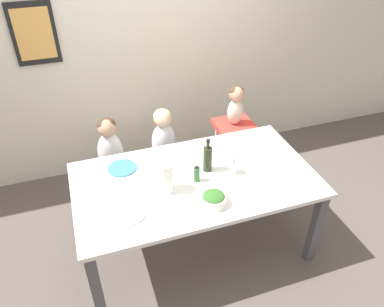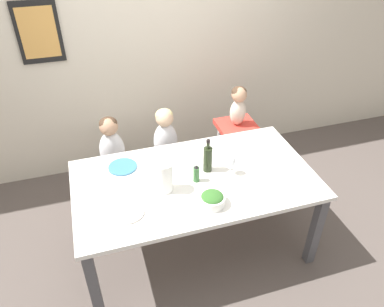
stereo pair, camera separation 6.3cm
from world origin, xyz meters
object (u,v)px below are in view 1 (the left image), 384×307
object	(u,v)px
chair_right_highchair	(233,136)
salad_bowl_large	(214,199)
wine_bottle	(208,158)
person_child_center	(163,134)
person_baby_right	(236,103)
dinner_plate_back_left	(122,168)
person_child_left	(109,144)
chair_far_center	(165,163)
paper_towel_roll	(165,178)
wine_glass_near	(231,161)
dinner_plate_front_left	(130,213)
chair_far_left	(114,174)

from	to	relation	value
chair_right_highchair	salad_bowl_large	world-z (taller)	salad_bowl_large
wine_bottle	person_child_center	bearing A→B (deg)	105.09
person_baby_right	wine_bottle	xyz separation A→B (m)	(-0.53, -0.66, -0.06)
person_baby_right	dinner_plate_back_left	distance (m)	1.25
person_baby_right	salad_bowl_large	world-z (taller)	person_baby_right
person_child_left	wine_bottle	size ratio (longest dim) A/B	1.82
chair_far_center	paper_towel_roll	xyz separation A→B (m)	(-0.19, -0.79, 0.49)
person_child_left	wine_glass_near	size ratio (longest dim) A/B	3.21
salad_bowl_large	chair_far_center	bearing A→B (deg)	94.63
dinner_plate_front_left	paper_towel_roll	bearing A→B (deg)	27.54
person_child_center	chair_right_highchair	bearing A→B (deg)	-0.10
person_baby_right	wine_bottle	distance (m)	0.85
salad_bowl_large	dinner_plate_front_left	size ratio (longest dim) A/B	0.81
wine_glass_near	dinner_plate_back_left	bearing A→B (deg)	157.68
person_baby_right	salad_bowl_large	distance (m)	1.22
person_child_left	chair_far_center	bearing A→B (deg)	-0.14
chair_right_highchair	person_baby_right	distance (m)	0.37
person_child_center	paper_towel_roll	bearing A→B (deg)	-103.77
paper_towel_roll	dinner_plate_back_left	bearing A→B (deg)	125.53
paper_towel_roll	wine_bottle	bearing A→B (deg)	19.20
person_child_center	salad_bowl_large	world-z (taller)	person_child_center
person_child_center	salad_bowl_large	xyz separation A→B (m)	(0.08, -1.04, 0.08)
wine_bottle	dinner_plate_front_left	xyz separation A→B (m)	(-0.67, -0.29, -0.11)
paper_towel_roll	salad_bowl_large	distance (m)	0.38
salad_bowl_large	paper_towel_roll	bearing A→B (deg)	138.73
person_baby_right	dinner_plate_back_left	world-z (taller)	person_baby_right
chair_far_left	dinner_plate_back_left	size ratio (longest dim) A/B	1.96
chair_far_center	person_baby_right	size ratio (longest dim) A/B	1.13
person_child_left	salad_bowl_large	bearing A→B (deg)	-60.90
person_baby_right	dinner_plate_front_left	xyz separation A→B (m)	(-1.21, -0.95, -0.16)
salad_bowl_large	dinner_plate_back_left	size ratio (longest dim) A/B	0.81
wine_bottle	dinner_plate_front_left	distance (m)	0.74
person_child_left	person_child_center	xyz separation A→B (m)	(0.49, 0.00, 0.00)
person_child_left	wine_bottle	xyz separation A→B (m)	(0.67, -0.66, 0.15)
chair_far_left	dinner_plate_front_left	xyz separation A→B (m)	(-0.00, -0.95, 0.37)
person_baby_right	person_child_left	bearing A→B (deg)	-179.98
chair_right_highchair	paper_towel_roll	distance (m)	1.24
chair_far_center	person_child_left	size ratio (longest dim) A/B	0.86
person_child_left	dinner_plate_back_left	world-z (taller)	person_child_left
chair_far_center	paper_towel_roll	world-z (taller)	paper_towel_roll
chair_far_left	chair_right_highchair	distance (m)	1.22
wine_bottle	paper_towel_roll	xyz separation A→B (m)	(-0.37, -0.13, 0.01)
wine_glass_near	person_child_left	bearing A→B (deg)	137.65
chair_far_center	person_baby_right	distance (m)	0.89
chair_far_left	chair_right_highchair	world-z (taller)	chair_right_highchair
person_child_left	salad_bowl_large	world-z (taller)	person_child_left
chair_right_highchair	dinner_plate_front_left	world-z (taller)	dinner_plate_front_left
chair_far_left	chair_far_center	world-z (taller)	same
chair_far_center	person_baby_right	world-z (taller)	person_baby_right
chair_right_highchair	person_baby_right	size ratio (longest dim) A/B	1.76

